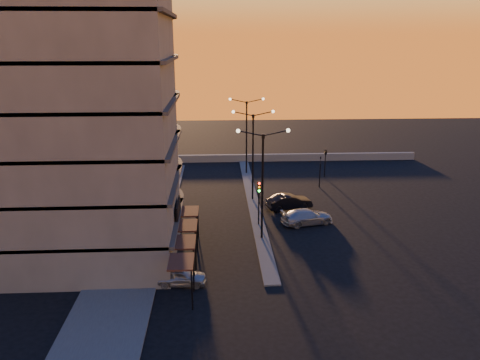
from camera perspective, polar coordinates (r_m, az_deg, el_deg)
name	(u,v)px	position (r m, az deg, el deg)	size (l,w,h in m)	color
ground	(262,239)	(40.25, 2.65, -7.16)	(120.00, 120.00, 0.00)	black
sidewalk_west	(144,223)	(44.24, -11.58, -5.12)	(5.00, 40.00, 0.12)	#4E4F4C
median	(253,199)	(49.48, 1.54, -2.36)	(1.20, 36.00, 0.12)	#4E4F4C
parapet	(258,158)	(64.80, 2.20, 2.72)	(44.00, 0.50, 1.00)	slate
building	(82,99)	(38.25, -18.75, 9.28)	(14.35, 17.08, 25.00)	#625E56
streetlamp_near	(263,176)	(38.30, 2.77, 0.50)	(4.32, 0.32, 9.51)	black
streetlamp_mid	(253,148)	(47.94, 1.59, 3.89)	(4.32, 0.32, 9.51)	black
streetlamp_far	(247,130)	(57.69, 0.80, 6.14)	(4.32, 0.32, 9.51)	black
traffic_light_main	(259,196)	(41.85, 2.33, -1.94)	(0.28, 0.44, 4.25)	black
signal_east_a	(320,171)	(53.88, 9.73, 1.10)	(0.13, 0.16, 3.60)	black
signal_east_b	(326,152)	(57.69, 10.40, 3.32)	(0.42, 1.99, 3.60)	black
car_hatchback	(180,276)	(33.27, -7.32, -11.58)	(1.46, 3.64, 1.24)	#A5A9AD
car_sedan	(289,202)	(46.93, 6.02, -2.66)	(1.59, 4.55, 1.50)	black
car_wagon	(307,217)	(43.48, 8.19, -4.44)	(1.96, 4.81, 1.40)	#A6AAAE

